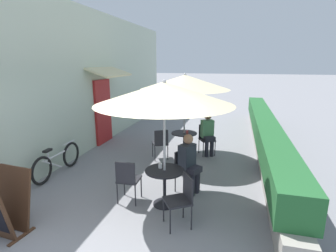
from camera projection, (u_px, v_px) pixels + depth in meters
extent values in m
cube|color=#B2C1AD|center=(105.00, 78.00, 8.99)|extent=(0.24, 11.22, 4.20)
cube|color=maroon|center=(103.00, 112.00, 8.68)|extent=(0.08, 0.96, 2.10)
cube|color=beige|center=(110.00, 72.00, 8.29)|extent=(0.78, 1.80, 0.30)
cube|color=gray|center=(263.00, 143.00, 8.04)|extent=(0.44, 10.22, 0.45)
cube|color=#235B2D|center=(265.00, 127.00, 7.92)|extent=(0.60, 9.71, 0.56)
cylinder|color=black|center=(165.00, 204.00, 5.02)|extent=(0.44, 0.44, 0.02)
cylinder|color=black|center=(165.00, 187.00, 4.94)|extent=(0.06, 0.06, 0.69)
cylinder|color=black|center=(165.00, 171.00, 4.86)|extent=(0.72, 0.72, 0.02)
cylinder|color=#B7B7BC|center=(164.00, 148.00, 4.75)|extent=(0.04, 0.04, 2.27)
cone|color=beige|center=(164.00, 93.00, 4.52)|extent=(2.44, 2.44, 0.39)
sphere|color=#B7B7BC|center=(164.00, 81.00, 4.47)|extent=(0.07, 0.07, 0.07)
cube|color=#232328|center=(129.00, 179.00, 5.06)|extent=(0.42, 0.42, 0.04)
cube|color=#232328|center=(125.00, 173.00, 4.83)|extent=(0.38, 0.05, 0.42)
cylinder|color=#232328|center=(141.00, 187.00, 5.25)|extent=(0.02, 0.02, 0.45)
cylinder|color=#232328|center=(124.00, 185.00, 5.32)|extent=(0.02, 0.02, 0.45)
cylinder|color=#232328|center=(135.00, 195.00, 4.90)|extent=(0.02, 0.02, 0.45)
cylinder|color=#232328|center=(117.00, 193.00, 4.98)|extent=(0.02, 0.02, 0.45)
cube|color=#232328|center=(177.00, 201.00, 4.27)|extent=(0.55, 0.55, 0.04)
cube|color=#232328|center=(188.00, 188.00, 4.27)|extent=(0.23, 0.34, 0.42)
cylinder|color=#232328|center=(164.00, 209.00, 4.43)|extent=(0.02, 0.02, 0.45)
cylinder|color=#232328|center=(170.00, 221.00, 4.10)|extent=(0.02, 0.02, 0.45)
cylinder|color=#232328|center=(183.00, 206.00, 4.54)|extent=(0.02, 0.02, 0.45)
cylinder|color=#232328|center=(191.00, 217.00, 4.21)|extent=(0.02, 0.02, 0.45)
cube|color=#232328|center=(188.00, 171.00, 5.42)|extent=(0.54, 0.54, 0.04)
cube|color=#232328|center=(181.00, 160.00, 5.49)|extent=(0.20, 0.35, 0.42)
cylinder|color=#232328|center=(189.00, 187.00, 5.23)|extent=(0.02, 0.02, 0.45)
cylinder|color=#232328|center=(199.00, 181.00, 5.49)|extent=(0.02, 0.02, 0.45)
cylinder|color=#232328|center=(175.00, 182.00, 5.46)|extent=(0.02, 0.02, 0.45)
cylinder|color=#232328|center=(186.00, 176.00, 5.72)|extent=(0.02, 0.02, 0.45)
cylinder|color=#23232D|center=(192.00, 185.00, 5.30)|extent=(0.11, 0.11, 0.47)
cylinder|color=#23232D|center=(197.00, 182.00, 5.41)|extent=(0.11, 0.11, 0.47)
cube|color=#23232D|center=(191.00, 169.00, 5.34)|extent=(0.46, 0.43, 0.12)
cube|color=#282D38|center=(187.00, 156.00, 5.36)|extent=(0.35, 0.40, 0.50)
sphere|color=#A87556|center=(188.00, 139.00, 5.25)|extent=(0.20, 0.20, 0.20)
cylinder|color=white|center=(160.00, 166.00, 4.93)|extent=(0.07, 0.07, 0.09)
cylinder|color=black|center=(184.00, 156.00, 7.56)|extent=(0.44, 0.44, 0.02)
cylinder|color=black|center=(184.00, 145.00, 7.48)|extent=(0.06, 0.06, 0.69)
cylinder|color=black|center=(184.00, 133.00, 7.40)|extent=(0.72, 0.72, 0.02)
cylinder|color=#B7B7BC|center=(184.00, 118.00, 7.30)|extent=(0.04, 0.04, 2.27)
cone|color=beige|center=(185.00, 82.00, 7.06)|extent=(2.44, 2.44, 0.39)
sphere|color=#B7B7BC|center=(185.00, 74.00, 7.01)|extent=(0.07, 0.07, 0.07)
cube|color=#232328|center=(207.00, 140.00, 7.62)|extent=(0.54, 0.54, 0.04)
cube|color=#232328|center=(205.00, 131.00, 7.75)|extent=(0.35, 0.21, 0.42)
cylinder|color=#232328|center=(203.00, 150.00, 7.46)|extent=(0.02, 0.02, 0.45)
cylinder|color=#232328|center=(215.00, 149.00, 7.55)|extent=(0.02, 0.02, 0.45)
cylinder|color=#232328|center=(199.00, 146.00, 7.80)|extent=(0.02, 0.02, 0.45)
cylinder|color=#232328|center=(210.00, 145.00, 7.89)|extent=(0.02, 0.02, 0.45)
cylinder|color=#23232D|center=(207.00, 149.00, 7.48)|extent=(0.11, 0.11, 0.47)
cylinder|color=#23232D|center=(212.00, 148.00, 7.52)|extent=(0.11, 0.11, 0.47)
cube|color=#23232D|center=(208.00, 138.00, 7.52)|extent=(0.44, 0.46, 0.12)
cube|color=#4C8456|center=(207.00, 129.00, 7.56)|extent=(0.40, 0.36, 0.50)
sphere|color=brown|center=(208.00, 116.00, 7.45)|extent=(0.20, 0.20, 0.20)
cube|color=#232328|center=(160.00, 143.00, 7.30)|extent=(0.54, 0.54, 0.04)
cube|color=#232328|center=(161.00, 138.00, 7.07)|extent=(0.35, 0.21, 0.42)
cylinder|color=#232328|center=(165.00, 148.00, 7.56)|extent=(0.02, 0.02, 0.45)
cylinder|color=#232328|center=(153.00, 149.00, 7.48)|extent=(0.02, 0.02, 0.45)
cylinder|color=#232328|center=(168.00, 152.00, 7.22)|extent=(0.02, 0.02, 0.45)
cylinder|color=#232328|center=(155.00, 153.00, 7.14)|extent=(0.02, 0.02, 0.45)
cylinder|color=#B73D3D|center=(187.00, 132.00, 7.31)|extent=(0.07, 0.07, 0.09)
torus|color=black|center=(71.00, 154.00, 6.79)|extent=(0.06, 0.64, 0.64)
torus|color=black|center=(42.00, 171.00, 5.78)|extent=(0.06, 0.64, 0.64)
cylinder|color=silver|center=(57.00, 155.00, 6.24)|extent=(0.04, 0.84, 0.04)
cylinder|color=silver|center=(52.00, 164.00, 6.10)|extent=(0.04, 0.62, 0.41)
cylinder|color=silver|center=(48.00, 155.00, 5.94)|extent=(0.04, 0.04, 0.22)
cube|color=black|center=(47.00, 151.00, 5.91)|extent=(0.10, 0.22, 0.05)
cylinder|color=silver|center=(69.00, 142.00, 6.67)|extent=(0.03, 0.46, 0.03)
cube|color=#422819|center=(14.00, 198.00, 4.24)|extent=(0.67, 0.29, 1.02)
cube|color=black|center=(15.00, 196.00, 4.25)|extent=(0.54, 0.21, 0.77)
cube|color=#422819|center=(22.00, 236.00, 4.08)|extent=(0.10, 0.48, 0.02)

